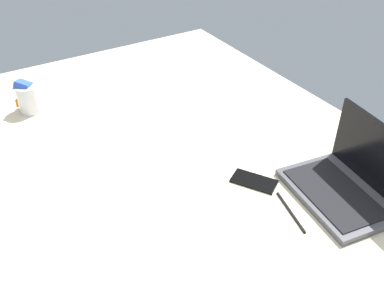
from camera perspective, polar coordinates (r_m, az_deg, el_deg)
The scene contains 5 objects.
bed_mattress at distance 157.24cm, azimuth -2.97°, elevation -3.10°, with size 180.00×140.00×18.00cm, color beige.
laptop at distance 138.02cm, azimuth 19.79°, elevation -4.82°, with size 35.90×27.39×23.00cm.
snack_cup at distance 180.95cm, azimuth -20.68°, elevation 5.76°, with size 10.16×9.68×13.74cm.
cell_phone at distance 138.08cm, azimuth 8.14°, elevation -4.85°, with size 6.80×14.00×0.80cm, color black.
charger_cable at distance 129.95cm, azimuth 12.80°, elevation -8.68°, with size 17.00×0.60×0.60cm, color black.
Camera 1 is at (109.03, -56.70, 107.09)cm, focal length 40.66 mm.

